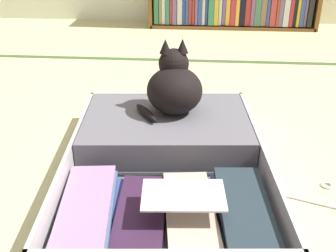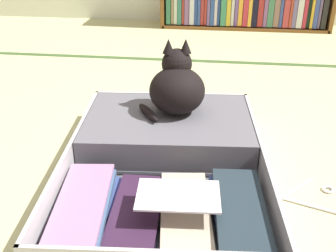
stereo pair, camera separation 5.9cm
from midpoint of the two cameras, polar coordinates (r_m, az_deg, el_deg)
The scene contains 5 objects.
ground_plane at distance 1.47m, azimuth 5.26°, elevation -7.13°, with size 10.00×10.00×0.00m, color #B7B781.
tatami_border at distance 2.66m, azimuth 6.51°, elevation 8.96°, with size 4.80×0.05×0.00m.
open_suitcase at distance 1.50m, azimuth 0.93°, elevation -3.82°, with size 0.75×1.02×0.13m.
black_cat at distance 1.61m, azimuth 2.27°, elevation 5.49°, with size 0.29×0.26×0.28m.
clothes_hanger at distance 1.44m, azimuth 22.13°, elevation -9.85°, with size 0.41×0.28×0.01m.
Camera 2 is at (0.05, -1.21, 0.83)m, focal length 43.73 mm.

